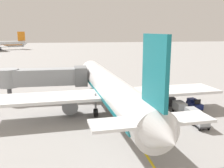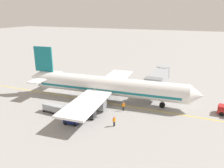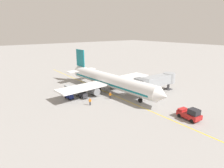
{
  "view_description": "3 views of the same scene",
  "coord_description": "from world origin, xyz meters",
  "px_view_note": "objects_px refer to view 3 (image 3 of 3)",
  "views": [
    {
      "loc": [
        -6.58,
        -33.06,
        10.89
      ],
      "look_at": [
        -0.06,
        4.36,
        2.81
      ],
      "focal_mm": 40.65,
      "sensor_mm": 36.0,
      "label": 1
    },
    {
      "loc": [
        38.85,
        17.38,
        17.75
      ],
      "look_at": [
        -2.68,
        0.24,
        3.26
      ],
      "focal_mm": 35.9,
      "sensor_mm": 36.0,
      "label": 2
    },
    {
      "loc": [
        29.57,
        41.18,
        16.86
      ],
      "look_at": [
        0.75,
        3.37,
        3.32
      ],
      "focal_mm": 30.66,
      "sensor_mm": 36.0,
      "label": 3
    }
  ],
  "objects_px": {
    "jet_bridge": "(157,81)",
    "baggage_cart_front": "(83,95)",
    "baggage_cart_third_in_train": "(71,89)",
    "ground_crew_wing_walker": "(110,95)",
    "baggage_tug_lead": "(69,96)",
    "baggage_cart_second_in_train": "(77,92)",
    "baggage_cart_tail_end": "(68,88)",
    "parked_airliner": "(109,80)",
    "pushback_tractor": "(190,114)",
    "ground_crew_loader": "(90,101)"
  },
  "relations": [
    {
      "from": "jet_bridge",
      "to": "baggage_cart_front",
      "type": "height_order",
      "value": "jet_bridge"
    },
    {
      "from": "baggage_cart_third_in_train",
      "to": "ground_crew_wing_walker",
      "type": "height_order",
      "value": "ground_crew_wing_walker"
    },
    {
      "from": "baggage_tug_lead",
      "to": "baggage_cart_second_in_train",
      "type": "xyz_separation_m",
      "value": [
        -2.8,
        -1.37,
        0.24
      ]
    },
    {
      "from": "baggage_cart_second_in_train",
      "to": "ground_crew_wing_walker",
      "type": "height_order",
      "value": "ground_crew_wing_walker"
    },
    {
      "from": "baggage_cart_second_in_train",
      "to": "ground_crew_wing_walker",
      "type": "bearing_deg",
      "value": 126.5
    },
    {
      "from": "baggage_cart_tail_end",
      "to": "parked_airliner",
      "type": "bearing_deg",
      "value": 140.03
    },
    {
      "from": "pushback_tractor",
      "to": "baggage_cart_front",
      "type": "relative_size",
      "value": 1.58
    },
    {
      "from": "baggage_cart_second_in_train",
      "to": "baggage_cart_third_in_train",
      "type": "height_order",
      "value": "same"
    },
    {
      "from": "baggage_cart_second_in_train",
      "to": "ground_crew_loader",
      "type": "height_order",
      "value": "ground_crew_loader"
    },
    {
      "from": "baggage_cart_front",
      "to": "ground_crew_wing_walker",
      "type": "relative_size",
      "value": 1.72
    },
    {
      "from": "parked_airliner",
      "to": "baggage_cart_front",
      "type": "distance_m",
      "value": 8.97
    },
    {
      "from": "baggage_cart_front",
      "to": "baggage_cart_third_in_train",
      "type": "bearing_deg",
      "value": -84.27
    },
    {
      "from": "ground_crew_loader",
      "to": "baggage_tug_lead",
      "type": "bearing_deg",
      "value": -73.1
    },
    {
      "from": "parked_airliner",
      "to": "baggage_cart_front",
      "type": "xyz_separation_m",
      "value": [
        8.67,
        0.58,
        -2.24
      ]
    },
    {
      "from": "baggage_cart_tail_end",
      "to": "ground_crew_loader",
      "type": "height_order",
      "value": "ground_crew_loader"
    },
    {
      "from": "parked_airliner",
      "to": "baggage_cart_tail_end",
      "type": "relative_size",
      "value": 12.85
    },
    {
      "from": "baggage_tug_lead",
      "to": "jet_bridge",
      "type": "bearing_deg",
      "value": 154.69
    },
    {
      "from": "pushback_tractor",
      "to": "ground_crew_loader",
      "type": "distance_m",
      "value": 21.46
    },
    {
      "from": "ground_crew_wing_walker",
      "to": "baggage_cart_tail_end",
      "type": "bearing_deg",
      "value": -65.8
    },
    {
      "from": "pushback_tractor",
      "to": "baggage_cart_third_in_train",
      "type": "height_order",
      "value": "pushback_tractor"
    },
    {
      "from": "ground_crew_loader",
      "to": "ground_crew_wing_walker",
      "type": "bearing_deg",
      "value": -174.25
    },
    {
      "from": "baggage_cart_tail_end",
      "to": "baggage_cart_second_in_train",
      "type": "bearing_deg",
      "value": 91.87
    },
    {
      "from": "baggage_cart_third_in_train",
      "to": "baggage_cart_tail_end",
      "type": "relative_size",
      "value": 1.0
    },
    {
      "from": "jet_bridge",
      "to": "baggage_cart_tail_end",
      "type": "xyz_separation_m",
      "value": [
        18.56,
        -16.58,
        -2.51
      ]
    },
    {
      "from": "jet_bridge",
      "to": "ground_crew_loader",
      "type": "relative_size",
      "value": 8.34
    },
    {
      "from": "jet_bridge",
      "to": "ground_crew_loader",
      "type": "bearing_deg",
      "value": -9.81
    },
    {
      "from": "baggage_tug_lead",
      "to": "baggage_cart_third_in_train",
      "type": "relative_size",
      "value": 0.9
    },
    {
      "from": "baggage_tug_lead",
      "to": "baggage_cart_second_in_train",
      "type": "bearing_deg",
      "value": -153.87
    },
    {
      "from": "parked_airliner",
      "to": "jet_bridge",
      "type": "distance_m",
      "value": 12.97
    },
    {
      "from": "parked_airliner",
      "to": "ground_crew_loader",
      "type": "height_order",
      "value": "parked_airliner"
    },
    {
      "from": "parked_airliner",
      "to": "jet_bridge",
      "type": "bearing_deg",
      "value": 136.57
    },
    {
      "from": "parked_airliner",
      "to": "baggage_tug_lead",
      "type": "bearing_deg",
      "value": -5.34
    },
    {
      "from": "jet_bridge",
      "to": "baggage_cart_front",
      "type": "distance_m",
      "value": 20.07
    },
    {
      "from": "baggage_cart_front",
      "to": "baggage_cart_second_in_train",
      "type": "height_order",
      "value": "same"
    },
    {
      "from": "jet_bridge",
      "to": "baggage_cart_third_in_train",
      "type": "height_order",
      "value": "jet_bridge"
    },
    {
      "from": "jet_bridge",
      "to": "baggage_tug_lead",
      "type": "xyz_separation_m",
      "value": [
        21.18,
        -10.02,
        -2.74
      ]
    },
    {
      "from": "baggage_cart_third_in_train",
      "to": "baggage_cart_tail_end",
      "type": "xyz_separation_m",
      "value": [
        -0.14,
        -2.14,
        0.0
      ]
    },
    {
      "from": "baggage_cart_front",
      "to": "baggage_cart_tail_end",
      "type": "distance_m",
      "value": 8.25
    },
    {
      "from": "baggage_cart_front",
      "to": "ground_crew_wing_walker",
      "type": "distance_m",
      "value": 6.81
    },
    {
      "from": "baggage_cart_front",
      "to": "ground_crew_loader",
      "type": "height_order",
      "value": "ground_crew_loader"
    },
    {
      "from": "baggage_cart_tail_end",
      "to": "ground_crew_wing_walker",
      "type": "height_order",
      "value": "ground_crew_wing_walker"
    },
    {
      "from": "pushback_tractor",
      "to": "baggage_cart_third_in_train",
      "type": "bearing_deg",
      "value": -68.93
    },
    {
      "from": "baggage_cart_third_in_train",
      "to": "baggage_cart_tail_end",
      "type": "height_order",
      "value": "same"
    },
    {
      "from": "baggage_tug_lead",
      "to": "parked_airliner",
      "type": "bearing_deg",
      "value": 174.66
    },
    {
      "from": "pushback_tractor",
      "to": "baggage_tug_lead",
      "type": "height_order",
      "value": "pushback_tractor"
    },
    {
      "from": "jet_bridge",
      "to": "pushback_tractor",
      "type": "height_order",
      "value": "jet_bridge"
    },
    {
      "from": "parked_airliner",
      "to": "ground_crew_loader",
      "type": "bearing_deg",
      "value": 29.96
    },
    {
      "from": "baggage_cart_tail_end",
      "to": "ground_crew_loader",
      "type": "distance_m",
      "value": 13.28
    },
    {
      "from": "parked_airliner",
      "to": "ground_crew_loader",
      "type": "distance_m",
      "value": 11.45
    },
    {
      "from": "baggage_cart_front",
      "to": "ground_crew_loader",
      "type": "bearing_deg",
      "value": 78.08
    }
  ]
}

